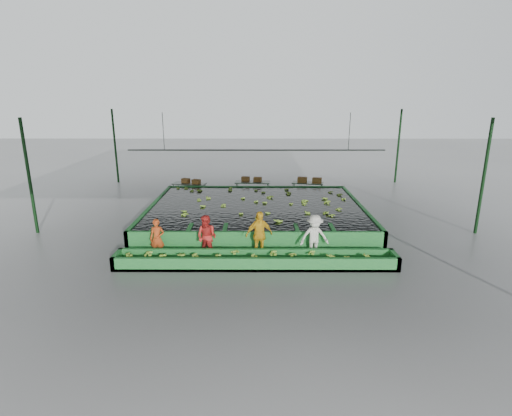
{
  "coord_description": "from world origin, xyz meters",
  "views": [
    {
      "loc": [
        0.06,
        -16.71,
        5.87
      ],
      "look_at": [
        0.0,
        0.5,
        1.0
      ],
      "focal_mm": 28.0,
      "sensor_mm": 36.0,
      "label": 1
    }
  ],
  "objects_px": {
    "worker_a": "(157,239)",
    "worker_c": "(259,235)",
    "sorting_trough": "(256,260)",
    "packing_table_left": "(189,191)",
    "flotation_tank": "(256,213)",
    "packing_table_right": "(308,189)",
    "box_stack_left": "(191,183)",
    "box_stack_mid": "(252,181)",
    "worker_b": "(207,237)",
    "packing_table_mid": "(252,189)",
    "box_stack_right": "(309,183)",
    "worker_d": "(314,237)"
  },
  "relations": [
    {
      "from": "flotation_tank",
      "to": "worker_b",
      "type": "height_order",
      "value": "worker_b"
    },
    {
      "from": "box_stack_mid",
      "to": "packing_table_mid",
      "type": "bearing_deg",
      "value": -60.73
    },
    {
      "from": "packing_table_left",
      "to": "packing_table_mid",
      "type": "xyz_separation_m",
      "value": [
        3.74,
        0.25,
        0.03
      ]
    },
    {
      "from": "worker_b",
      "to": "packing_table_left",
      "type": "xyz_separation_m",
      "value": [
        -2.16,
        9.06,
        -0.38
      ]
    },
    {
      "from": "sorting_trough",
      "to": "worker_c",
      "type": "distance_m",
      "value": 1.04
    },
    {
      "from": "worker_c",
      "to": "packing_table_left",
      "type": "xyz_separation_m",
      "value": [
        -4.09,
        9.06,
        -0.46
      ]
    },
    {
      "from": "worker_c",
      "to": "box_stack_mid",
      "type": "bearing_deg",
      "value": 70.87
    },
    {
      "from": "packing_table_left",
      "to": "worker_d",
      "type": "bearing_deg",
      "value": -55.85
    },
    {
      "from": "box_stack_left",
      "to": "box_stack_mid",
      "type": "height_order",
      "value": "box_stack_mid"
    },
    {
      "from": "flotation_tank",
      "to": "box_stack_right",
      "type": "relative_size",
      "value": 7.03
    },
    {
      "from": "worker_b",
      "to": "worker_d",
      "type": "relative_size",
      "value": 0.98
    },
    {
      "from": "sorting_trough",
      "to": "worker_a",
      "type": "distance_m",
      "value": 3.78
    },
    {
      "from": "packing_table_left",
      "to": "packing_table_mid",
      "type": "bearing_deg",
      "value": 3.85
    },
    {
      "from": "packing_table_mid",
      "to": "box_stack_left",
      "type": "bearing_deg",
      "value": -176.35
    },
    {
      "from": "packing_table_mid",
      "to": "box_stack_left",
      "type": "height_order",
      "value": "box_stack_left"
    },
    {
      "from": "packing_table_mid",
      "to": "box_stack_right",
      "type": "height_order",
      "value": "box_stack_right"
    },
    {
      "from": "packing_table_left",
      "to": "packing_table_mid",
      "type": "distance_m",
      "value": 3.75
    },
    {
      "from": "worker_a",
      "to": "box_stack_left",
      "type": "height_order",
      "value": "worker_a"
    },
    {
      "from": "worker_a",
      "to": "packing_table_right",
      "type": "xyz_separation_m",
      "value": [
        6.74,
        9.51,
        -0.33
      ]
    },
    {
      "from": "sorting_trough",
      "to": "box_stack_mid",
      "type": "distance_m",
      "value": 10.23
    },
    {
      "from": "box_stack_mid",
      "to": "box_stack_right",
      "type": "relative_size",
      "value": 0.84
    },
    {
      "from": "sorting_trough",
      "to": "worker_c",
      "type": "xyz_separation_m",
      "value": [
        0.12,
        0.8,
        0.65
      ]
    },
    {
      "from": "sorting_trough",
      "to": "box_stack_right",
      "type": "bearing_deg",
      "value": 72.77
    },
    {
      "from": "box_stack_mid",
      "to": "box_stack_left",
      "type": "bearing_deg",
      "value": -174.75
    },
    {
      "from": "packing_table_mid",
      "to": "sorting_trough",
      "type": "bearing_deg",
      "value": -88.68
    },
    {
      "from": "flotation_tank",
      "to": "packing_table_left",
      "type": "relative_size",
      "value": 5.17
    },
    {
      "from": "sorting_trough",
      "to": "packing_table_right",
      "type": "relative_size",
      "value": 5.42
    },
    {
      "from": "worker_d",
      "to": "packing_table_left",
      "type": "relative_size",
      "value": 0.86
    },
    {
      "from": "worker_d",
      "to": "flotation_tank",
      "type": "bearing_deg",
      "value": 108.33
    },
    {
      "from": "sorting_trough",
      "to": "worker_a",
      "type": "relative_size",
      "value": 6.67
    },
    {
      "from": "packing_table_right",
      "to": "box_stack_left",
      "type": "xyz_separation_m",
      "value": [
        -6.94,
        -0.43,
        0.46
      ]
    },
    {
      "from": "flotation_tank",
      "to": "worker_c",
      "type": "distance_m",
      "value": 4.33
    },
    {
      "from": "packing_table_right",
      "to": "box_stack_left",
      "type": "relative_size",
      "value": 1.57
    },
    {
      "from": "worker_b",
      "to": "packing_table_right",
      "type": "height_order",
      "value": "worker_b"
    },
    {
      "from": "packing_table_right",
      "to": "box_stack_right",
      "type": "bearing_deg",
      "value": -27.49
    },
    {
      "from": "worker_c",
      "to": "packing_table_mid",
      "type": "height_order",
      "value": "worker_c"
    },
    {
      "from": "worker_d",
      "to": "packing_table_left",
      "type": "xyz_separation_m",
      "value": [
        -6.14,
        9.06,
        -0.39
      ]
    },
    {
      "from": "box_stack_right",
      "to": "packing_table_mid",
      "type": "bearing_deg",
      "value": -177.51
    },
    {
      "from": "packing_table_right",
      "to": "box_stack_mid",
      "type": "height_order",
      "value": "box_stack_mid"
    },
    {
      "from": "box_stack_left",
      "to": "packing_table_mid",
      "type": "bearing_deg",
      "value": 3.65
    },
    {
      "from": "worker_b",
      "to": "sorting_trough",
      "type": "bearing_deg",
      "value": -0.07
    },
    {
      "from": "packing_table_right",
      "to": "worker_c",
      "type": "bearing_deg",
      "value": -107.29
    },
    {
      "from": "sorting_trough",
      "to": "worker_d",
      "type": "distance_m",
      "value": 2.39
    },
    {
      "from": "packing_table_right",
      "to": "box_stack_left",
      "type": "distance_m",
      "value": 6.96
    },
    {
      "from": "sorting_trough",
      "to": "worker_b",
      "type": "bearing_deg",
      "value": 156.18
    },
    {
      "from": "worker_b",
      "to": "worker_c",
      "type": "height_order",
      "value": "worker_c"
    },
    {
      "from": "worker_a",
      "to": "worker_c",
      "type": "xyz_separation_m",
      "value": [
        3.78,
        0.0,
        0.15
      ]
    },
    {
      "from": "packing_table_right",
      "to": "box_stack_right",
      "type": "distance_m",
      "value": 0.43
    },
    {
      "from": "worker_a",
      "to": "worker_c",
      "type": "bearing_deg",
      "value": 0.34
    },
    {
      "from": "packing_table_left",
      "to": "box_stack_left",
      "type": "bearing_deg",
      "value": 10.07
    }
  ]
}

